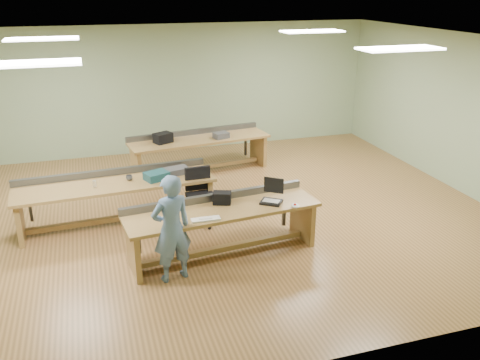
# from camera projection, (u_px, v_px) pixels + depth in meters

# --- Properties ---
(floor) EXTENTS (10.00, 10.00, 0.00)m
(floor) POSITION_uv_depth(u_px,v_px,m) (210.00, 215.00, 9.02)
(floor) COLOR olive
(floor) RESTS_ON ground
(ceiling) EXTENTS (10.00, 10.00, 0.00)m
(ceiling) POSITION_uv_depth(u_px,v_px,m) (206.00, 41.00, 7.94)
(ceiling) COLOR silver
(ceiling) RESTS_ON wall_back
(wall_back) EXTENTS (10.00, 0.04, 3.00)m
(wall_back) POSITION_uv_depth(u_px,v_px,m) (168.00, 89.00, 12.04)
(wall_back) COLOR gray
(wall_back) RESTS_ON floor
(wall_front) EXTENTS (10.00, 0.04, 3.00)m
(wall_front) POSITION_uv_depth(u_px,v_px,m) (307.00, 243.00, 4.91)
(wall_front) COLOR gray
(wall_front) RESTS_ON floor
(wall_right) EXTENTS (0.04, 8.00, 3.00)m
(wall_right) POSITION_uv_depth(u_px,v_px,m) (459.00, 113.00, 9.85)
(wall_right) COLOR gray
(wall_right) RESTS_ON floor
(fluor_panels) EXTENTS (6.20, 3.50, 0.03)m
(fluor_panels) POSITION_uv_depth(u_px,v_px,m) (206.00, 43.00, 7.95)
(fluor_panels) COLOR white
(fluor_panels) RESTS_ON ceiling
(workbench_front) EXTENTS (2.97, 1.07, 0.86)m
(workbench_front) POSITION_uv_depth(u_px,v_px,m) (222.00, 220.00, 7.56)
(workbench_front) COLOR olive
(workbench_front) RESTS_ON floor
(workbench_mid) EXTENTS (3.32, 1.06, 0.86)m
(workbench_mid) POSITION_uv_depth(u_px,v_px,m) (116.00, 192.00, 8.55)
(workbench_mid) COLOR olive
(workbench_mid) RESTS_ON floor
(workbench_back) EXTENTS (3.09, 1.19, 0.86)m
(workbench_back) POSITION_uv_depth(u_px,v_px,m) (199.00, 147.00, 10.95)
(workbench_back) COLOR olive
(workbench_back) RESTS_ON floor
(person) EXTENTS (0.64, 0.50, 1.54)m
(person) POSITION_uv_depth(u_px,v_px,m) (172.00, 229.00, 6.82)
(person) COLOR slate
(person) RESTS_ON floor
(laptop_base) EXTENTS (0.40, 0.38, 0.03)m
(laptop_base) POSITION_uv_depth(u_px,v_px,m) (271.00, 202.00, 7.66)
(laptop_base) COLOR black
(laptop_base) RESTS_ON workbench_front
(laptop_screen) EXTENTS (0.26, 0.19, 0.24)m
(laptop_screen) POSITION_uv_depth(u_px,v_px,m) (274.00, 185.00, 7.68)
(laptop_screen) COLOR black
(laptop_screen) RESTS_ON laptop_base
(keyboard) EXTENTS (0.41, 0.15, 0.02)m
(keyboard) POSITION_uv_depth(u_px,v_px,m) (206.00, 219.00, 7.10)
(keyboard) COLOR silver
(keyboard) RESTS_ON workbench_front
(trackball_mouse) EXTENTS (0.15, 0.17, 0.06)m
(trackball_mouse) POSITION_uv_depth(u_px,v_px,m) (295.00, 206.00, 7.49)
(trackball_mouse) COLOR white
(trackball_mouse) RESTS_ON workbench_front
(camera_bag) EXTENTS (0.31, 0.25, 0.18)m
(camera_bag) POSITION_uv_depth(u_px,v_px,m) (222.00, 198.00, 7.61)
(camera_bag) COLOR black
(camera_bag) RESTS_ON workbench_front
(task_chair) EXTENTS (0.54, 0.54, 0.97)m
(task_chair) POSITION_uv_depth(u_px,v_px,m) (201.00, 204.00, 8.60)
(task_chair) COLOR black
(task_chair) RESTS_ON floor
(parts_bin_teal) EXTENTS (0.45, 0.40, 0.13)m
(parts_bin_teal) POSITION_uv_depth(u_px,v_px,m) (157.00, 176.00, 8.56)
(parts_bin_teal) COLOR #153F46
(parts_bin_teal) RESTS_ON workbench_mid
(parts_bin_grey) EXTENTS (0.45, 0.34, 0.11)m
(parts_bin_grey) POSITION_uv_depth(u_px,v_px,m) (176.00, 171.00, 8.83)
(parts_bin_grey) COLOR #3C3C3F
(parts_bin_grey) RESTS_ON workbench_mid
(mug) EXTENTS (0.14, 0.14, 0.09)m
(mug) POSITION_uv_depth(u_px,v_px,m) (129.00, 178.00, 8.53)
(mug) COLOR #3C3C3F
(mug) RESTS_ON workbench_mid
(drinks_can) EXTENTS (0.07, 0.07, 0.11)m
(drinks_can) POSITION_uv_depth(u_px,v_px,m) (95.00, 184.00, 8.24)
(drinks_can) COLOR white
(drinks_can) RESTS_ON workbench_mid
(storage_box_back) EXTENTS (0.43, 0.38, 0.21)m
(storage_box_back) POSITION_uv_depth(u_px,v_px,m) (163.00, 138.00, 10.54)
(storage_box_back) COLOR black
(storage_box_back) RESTS_ON workbench_back
(tray_back) EXTENTS (0.36, 0.30, 0.12)m
(tray_back) POSITION_uv_depth(u_px,v_px,m) (221.00, 135.00, 10.87)
(tray_back) COLOR #3C3C3F
(tray_back) RESTS_ON workbench_back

